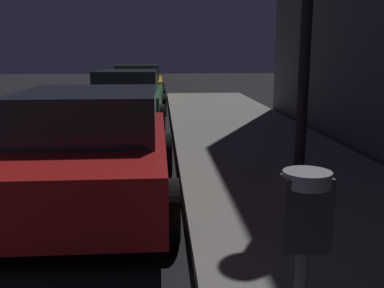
{
  "coord_description": "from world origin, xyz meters",
  "views": [
    {
      "loc": [
        3.74,
        -1.32,
        1.88
      ],
      "look_at": [
        4.0,
        2.38,
        1.11
      ],
      "focal_mm": 41.03,
      "sensor_mm": 36.0,
      "label": 1
    }
  ],
  "objects_px": {
    "car_green": "(128,98)",
    "car_yellow_cab": "(138,83)",
    "car_red": "(91,148)",
    "parking_meter": "(303,246)"
  },
  "relations": [
    {
      "from": "car_red",
      "to": "car_green",
      "type": "xyz_separation_m",
      "value": [
        -0.0,
        6.49,
        -0.01
      ]
    },
    {
      "from": "car_yellow_cab",
      "to": "car_green",
      "type": "bearing_deg",
      "value": -90.01
    },
    {
      "from": "car_green",
      "to": "parking_meter",
      "type": "bearing_deg",
      "value": -82.0
    },
    {
      "from": "car_yellow_cab",
      "to": "parking_meter",
      "type": "bearing_deg",
      "value": -84.81
    },
    {
      "from": "car_green",
      "to": "car_yellow_cab",
      "type": "bearing_deg",
      "value": 89.99
    },
    {
      "from": "car_red",
      "to": "car_green",
      "type": "relative_size",
      "value": 0.92
    },
    {
      "from": "car_red",
      "to": "car_yellow_cab",
      "type": "distance_m",
      "value": 12.13
    },
    {
      "from": "car_green",
      "to": "car_yellow_cab",
      "type": "relative_size",
      "value": 0.98
    },
    {
      "from": "car_green",
      "to": "car_yellow_cab",
      "type": "height_order",
      "value": "same"
    },
    {
      "from": "parking_meter",
      "to": "car_green",
      "type": "xyz_separation_m",
      "value": [
        -1.45,
        10.32,
        -0.42
      ]
    }
  ]
}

